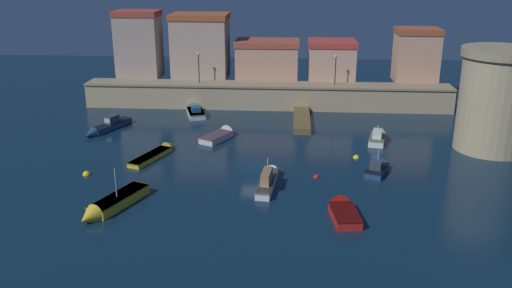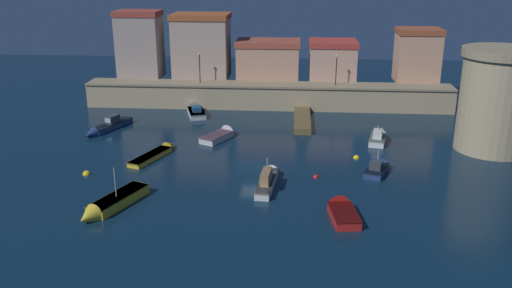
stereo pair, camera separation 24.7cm
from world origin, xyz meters
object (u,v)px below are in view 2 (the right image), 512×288
(moored_boat_4, at_px, (196,111))
(moored_boat_1, at_px, (158,153))
(fortress_tower, at_px, (498,100))
(mooring_buoy_2, at_px, (356,158))
(moored_boat_0, at_px, (268,178))
(quay_lamp_1, at_px, (336,65))
(moored_boat_7, at_px, (342,211))
(moored_boat_6, at_px, (106,127))
(mooring_buoy_0, at_px, (87,174))
(moored_boat_3, at_px, (378,137))
(quay_lamp_0, at_px, (200,63))
(moored_boat_2, at_px, (110,205))
(mooring_buoy_1, at_px, (316,177))
(moored_boat_8, at_px, (378,168))
(moored_boat_5, at_px, (222,135))

(moored_boat_4, bearing_deg, moored_boat_1, 159.45)
(fortress_tower, distance_m, mooring_buoy_2, 14.89)
(moored_boat_0, bearing_deg, mooring_buoy_2, -44.03)
(quay_lamp_1, xyz_separation_m, moored_boat_1, (-17.98, -18.53, -5.29))
(moored_boat_0, distance_m, moored_boat_7, 7.91)
(fortress_tower, height_order, mooring_buoy_2, fortress_tower)
(moored_boat_6, height_order, mooring_buoy_0, moored_boat_6)
(moored_boat_7, xyz_separation_m, mooring_buoy_0, (-21.74, 6.40, -0.37))
(moored_boat_7, bearing_deg, moored_boat_3, -23.67)
(moored_boat_3, xyz_separation_m, mooring_buoy_0, (-26.75, -11.26, -0.47))
(quay_lamp_0, height_order, quay_lamp_1, quay_lamp_0)
(moored_boat_2, bearing_deg, mooring_buoy_2, 144.82)
(mooring_buoy_1, bearing_deg, moored_boat_8, 17.63)
(quay_lamp_0, bearing_deg, moored_boat_0, -68.05)
(moored_boat_3, height_order, moored_boat_5, moored_boat_3)
(moored_boat_8, relative_size, mooring_buoy_0, 6.34)
(moored_boat_8, distance_m, mooring_buoy_1, 5.83)
(quay_lamp_0, bearing_deg, moored_boat_7, -62.55)
(moored_boat_0, xyz_separation_m, mooring_buoy_0, (-16.01, 0.94, -0.50))
(moored_boat_1, bearing_deg, mooring_buoy_0, 157.33)
(fortress_tower, distance_m, moored_boat_6, 40.53)
(mooring_buoy_0, bearing_deg, moored_boat_8, 5.80)
(moored_boat_7, xyz_separation_m, moored_boat_8, (3.87, 9.00, 0.01))
(moored_boat_0, height_order, moored_boat_1, moored_boat_0)
(quay_lamp_1, relative_size, moored_boat_8, 0.85)
(moored_boat_5, bearing_deg, quay_lamp_0, 46.32)
(moored_boat_3, distance_m, moored_boat_5, 16.30)
(quay_lamp_0, bearing_deg, mooring_buoy_1, -58.62)
(moored_boat_5, bearing_deg, moored_boat_6, 110.05)
(moored_boat_0, bearing_deg, moored_boat_3, -36.11)
(moored_boat_1, bearing_deg, mooring_buoy_2, -67.73)
(moored_boat_0, height_order, moored_boat_2, moored_boat_2)
(moored_boat_2, relative_size, moored_boat_5, 1.35)
(moored_boat_0, xyz_separation_m, moored_boat_1, (-10.98, 6.31, -0.25))
(moored_boat_3, bearing_deg, moored_boat_5, 102.80)
(moored_boat_3, relative_size, moored_boat_8, 1.08)
(fortress_tower, distance_m, moored_boat_2, 37.26)
(moored_boat_1, height_order, mooring_buoy_2, moored_boat_1)
(moored_boat_3, xyz_separation_m, mooring_buoy_1, (-6.68, -10.42, -0.47))
(fortress_tower, height_order, moored_boat_3, fortress_tower)
(moored_boat_0, distance_m, moored_boat_5, 13.32)
(moored_boat_0, relative_size, mooring_buoy_0, 10.46)
(moored_boat_0, relative_size, moored_boat_4, 1.26)
(moored_boat_1, xyz_separation_m, moored_boat_8, (20.58, -2.77, 0.13))
(moored_boat_0, xyz_separation_m, moored_boat_4, (-10.03, 21.22, -0.11))
(quay_lamp_1, relative_size, moored_boat_2, 0.53)
(fortress_tower, bearing_deg, mooring_buoy_0, -165.76)
(fortress_tower, height_order, quay_lamp_0, fortress_tower)
(fortress_tower, xyz_separation_m, moored_boat_8, (-11.95, -6.93, -4.69))
(quay_lamp_1, bearing_deg, mooring_buoy_0, -133.92)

